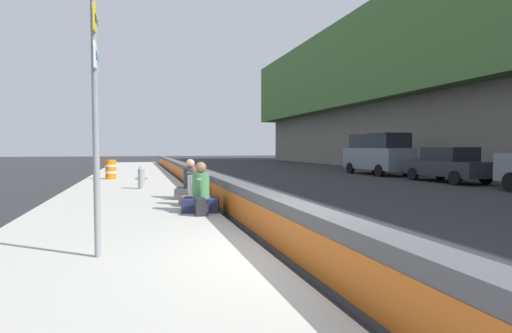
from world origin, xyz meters
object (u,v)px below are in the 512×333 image
(parked_car_fourth, at_px, (378,153))
(construction_barrel, at_px, (111,169))
(parked_car_third, at_px, (448,165))
(seated_person_rear, at_px, (190,186))
(fire_hydrant, at_px, (141,177))
(backpack, at_px, (201,207))
(route_sign_post, at_px, (96,110))
(seated_person_foreground, at_px, (201,196))
(seated_person_middle, at_px, (194,193))

(parked_car_fourth, bearing_deg, construction_barrel, 93.23)
(parked_car_third, bearing_deg, seated_person_rear, 106.90)
(fire_hydrant, relative_size, backpack, 2.20)
(parked_car_third, xyz_separation_m, parked_car_fourth, (5.77, 0.17, 0.49))
(route_sign_post, height_order, seated_person_foreground, route_sign_post)
(backpack, relative_size, parked_car_fourth, 0.08)
(seated_person_rear, xyz_separation_m, parked_car_fourth, (9.73, -12.85, 0.84))
(parked_car_third, relative_size, parked_car_fourth, 0.88)
(fire_hydrant, bearing_deg, seated_person_rear, -157.93)
(seated_person_middle, height_order, backpack, seated_person_middle)
(seated_person_rear, bearing_deg, parked_car_fourth, -52.87)
(parked_car_fourth, bearing_deg, fire_hydrant, 113.65)
(fire_hydrant, distance_m, construction_barrel, 5.54)
(route_sign_post, relative_size, fire_hydrant, 4.09)
(parked_car_third, distance_m, parked_car_fourth, 5.80)
(parked_car_third, bearing_deg, backpack, 118.35)
(seated_person_rear, xyz_separation_m, parked_car_third, (3.96, -13.02, 0.35))
(route_sign_post, bearing_deg, seated_person_foreground, -28.61)
(fire_hydrant, relative_size, parked_car_third, 0.20)
(fire_hydrant, relative_size, seated_person_foreground, 0.73)
(fire_hydrant, bearing_deg, parked_car_third, -88.13)
(seated_person_middle, bearing_deg, seated_person_rear, -2.85)
(route_sign_post, relative_size, backpack, 9.00)
(fire_hydrant, height_order, seated_person_middle, seated_person_middle)
(route_sign_post, xyz_separation_m, seated_person_middle, (4.80, -2.00, -1.75))
(fire_hydrant, height_order, seated_person_foreground, seated_person_foreground)
(parked_car_fourth, bearing_deg, seated_person_foreground, 133.53)
(fire_hydrant, xyz_separation_m, construction_barrel, (5.36, 1.41, 0.03))
(seated_person_middle, height_order, seated_person_rear, seated_person_rear)
(route_sign_post, xyz_separation_m, parked_car_third, (10.17, -15.09, -1.35))
(construction_barrel, distance_m, parked_car_fourth, 15.72)
(seated_person_foreground, distance_m, backpack, 0.65)
(seated_person_middle, distance_m, backpack, 1.74)
(fire_hydrant, distance_m, seated_person_foreground, 6.17)
(seated_person_middle, bearing_deg, construction_barrel, 15.00)
(route_sign_post, bearing_deg, backpack, -31.93)
(seated_person_rear, height_order, backpack, seated_person_rear)
(construction_barrel, bearing_deg, seated_person_foreground, -166.36)
(route_sign_post, distance_m, parked_car_third, 18.25)
(route_sign_post, relative_size, seated_person_middle, 3.47)
(route_sign_post, distance_m, seated_person_middle, 5.48)
(route_sign_post, height_order, fire_hydrant, route_sign_post)
(seated_person_foreground, xyz_separation_m, parked_car_fourth, (12.26, -12.91, 0.84))
(seated_person_foreground, xyz_separation_m, backpack, (-0.62, 0.10, -0.18))
(route_sign_post, distance_m, seated_person_rear, 6.77)
(route_sign_post, height_order, backpack, route_sign_post)
(seated_person_foreground, bearing_deg, construction_barrel, 13.64)
(seated_person_middle, xyz_separation_m, seated_person_rear, (1.42, -0.07, 0.05))
(backpack, xyz_separation_m, parked_car_fourth, (12.89, -13.01, 1.02))
(route_sign_post, relative_size, parked_car_fourth, 0.70)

